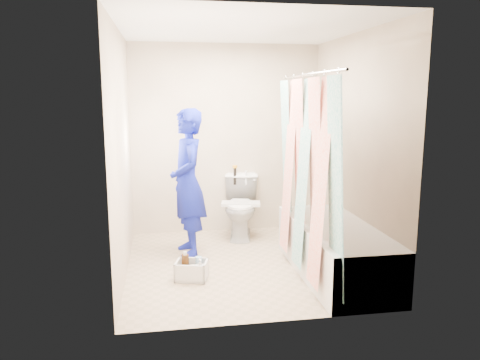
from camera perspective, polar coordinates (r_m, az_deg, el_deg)
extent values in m
plane|color=tan|center=(5.03, 0.38, -10.21)|extent=(2.60, 2.60, 0.00)
cube|color=white|center=(4.75, 0.42, 17.99)|extent=(2.40, 2.60, 0.02)
cube|color=#C3B296|center=(6.02, -1.72, 4.95)|extent=(2.40, 0.02, 2.40)
cube|color=#C3B296|center=(3.49, 4.05, 0.92)|extent=(2.40, 0.02, 2.40)
cube|color=#C3B296|center=(4.69, -14.21, 3.08)|extent=(0.02, 2.60, 2.40)
cube|color=#C3B296|center=(5.09, 13.86, 3.64)|extent=(0.02, 2.60, 2.40)
cube|color=silver|center=(4.78, 11.48, -8.39)|extent=(0.70, 1.75, 0.50)
cube|color=silver|center=(4.72, 11.57, -5.97)|extent=(0.58, 1.63, 0.06)
cylinder|color=silver|center=(4.42, 8.20, 12.60)|extent=(0.02, 1.90, 0.02)
cube|color=white|center=(4.48, 7.89, 0.64)|extent=(0.06, 1.75, 1.80)
imported|color=white|center=(5.88, 0.12, -3.25)|extent=(0.56, 0.82, 0.77)
cube|color=silver|center=(5.74, 0.10, -2.90)|extent=(0.50, 0.29, 0.04)
cylinder|color=black|center=(6.01, -0.62, 0.49)|extent=(0.04, 0.04, 0.23)
cylinder|color=orange|center=(5.99, -0.62, 1.65)|extent=(0.06, 0.06, 0.03)
cylinder|color=silver|center=(6.01, 0.75, 0.29)|extent=(0.03, 0.03, 0.18)
imported|color=navy|center=(5.18, -6.40, -0.33)|extent=(0.48, 0.65, 1.63)
cube|color=silver|center=(4.67, -5.90, -11.75)|extent=(0.35, 0.31, 0.03)
cube|color=silver|center=(4.67, -7.64, -10.79)|extent=(0.08, 0.24, 0.18)
cube|color=silver|center=(4.62, -4.17, -10.98)|extent=(0.08, 0.24, 0.18)
cube|color=silver|center=(4.54, -6.19, -11.39)|extent=(0.30, 0.10, 0.18)
cube|color=silver|center=(4.75, -5.65, -10.41)|extent=(0.30, 0.10, 0.18)
cylinder|color=#42250D|center=(4.68, -6.69, -10.21)|extent=(0.07, 0.07, 0.20)
cylinder|color=white|center=(4.67, -5.06, -10.36)|extent=(0.06, 0.06, 0.18)
cylinder|color=beige|center=(4.59, -5.79, -11.07)|extent=(0.04, 0.04, 0.13)
cylinder|color=#42250D|center=(4.61, -6.93, -11.46)|extent=(0.06, 0.06, 0.06)
cylinder|color=gold|center=(4.60, -6.94, -11.04)|extent=(0.06, 0.06, 0.01)
imported|color=silver|center=(4.58, -4.89, -10.71)|extent=(0.09, 0.10, 0.19)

